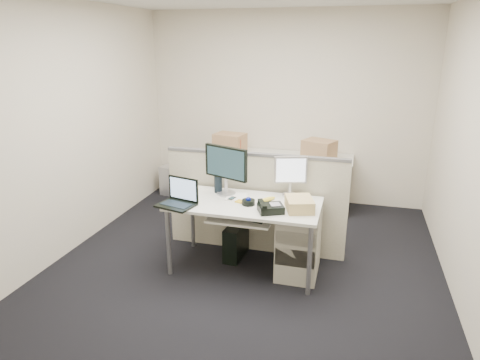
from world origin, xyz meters
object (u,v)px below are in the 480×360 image
(desk_phone, at_px, (271,208))
(desk, at_px, (245,209))
(laptop, at_px, (175,194))
(monitor_main, at_px, (226,171))

(desk_phone, bearing_deg, desk, 124.03)
(laptop, relative_size, desk_phone, 1.53)
(laptop, bearing_deg, desk_phone, 19.95)
(desk_phone, bearing_deg, laptop, 161.20)
(desk, height_order, desk_phone, desk_phone)
(desk_phone, bearing_deg, monitor_main, 121.79)
(desk, relative_size, laptop, 4.31)
(laptop, bearing_deg, monitor_main, 64.94)
(monitor_main, relative_size, laptop, 1.49)
(desk, bearing_deg, laptop, -155.70)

